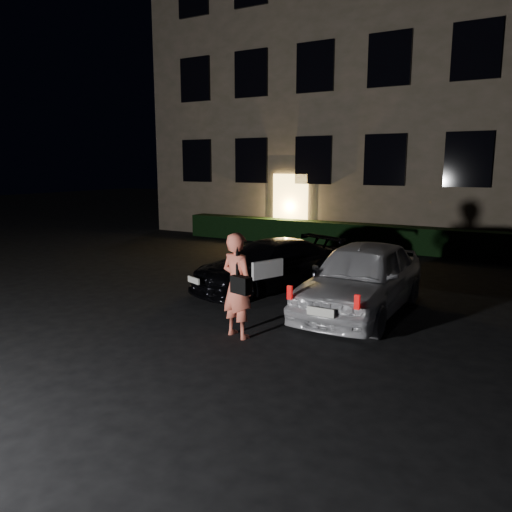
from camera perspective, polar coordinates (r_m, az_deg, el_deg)
The scene contains 6 objects.
ground at distance 8.12m, azimuth -8.23°, elevation -10.16°, with size 80.00×80.00×0.00m, color black.
building at distance 21.70m, azimuth 17.92°, elevation 18.27°, with size 20.00×8.11×12.00m.
hedge at distance 17.29m, azimuth 13.72°, elevation 2.06°, with size 15.00×0.70×0.85m, color black.
sedan at distance 11.51m, azimuth 1.37°, elevation -1.03°, with size 2.88×4.16×1.12m.
hatch at distance 9.83m, azimuth 11.95°, elevation -2.43°, with size 1.66×4.08×1.39m.
man at distance 8.22m, azimuth -2.12°, elevation -3.36°, with size 0.74×0.58×1.76m.
Camera 1 is at (4.75, -5.95, 2.83)m, focal length 35.00 mm.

